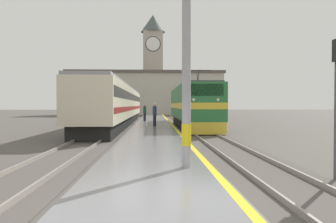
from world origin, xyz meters
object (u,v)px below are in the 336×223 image
Objects in this scene: locomotive_train at (192,106)px; passenger_train at (118,105)px; second_waiting_passenger at (145,112)px; catenary_mast at (191,29)px; person_on_platform at (155,114)px; clock_tower at (153,61)px.

locomotive_train reaches higher than passenger_train.
locomotive_train is 7.40m from second_waiting_passenger.
second_waiting_passenger is (2.60, 1.80, -0.80)m from passenger_train.
locomotive_train is at bearing 83.23° from catenary_mast.
person_on_platform is (-0.95, 17.72, -2.83)m from catenary_mast.
passenger_train is 24.65m from catenary_mast.
second_waiting_passenger is (-1.04, 8.20, -0.03)m from person_on_platform.
second_waiting_passenger is 39.13m from clock_tower.
passenger_train is 40.80m from clock_tower.
passenger_train is 7.40m from person_on_platform.
catenary_mast reaches higher than second_waiting_passenger.
clock_tower reaches higher than second_waiting_passenger.
locomotive_train is 8.10m from passenger_train.
catenary_mast is 26.16m from second_waiting_passenger.
clock_tower is (-0.24, 45.89, 10.46)m from person_on_platform.
person_on_platform is at bearing -145.81° from locomotive_train.
clock_tower is (0.80, 37.69, 10.49)m from second_waiting_passenger.
clock_tower is at bearing 88.79° from second_waiting_passenger.
locomotive_train reaches higher than second_waiting_passenger.
locomotive_train is 0.72× the size of clock_tower.
person_on_platform is 47.07m from clock_tower.
person_on_platform is (3.64, -6.40, -0.77)m from passenger_train.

